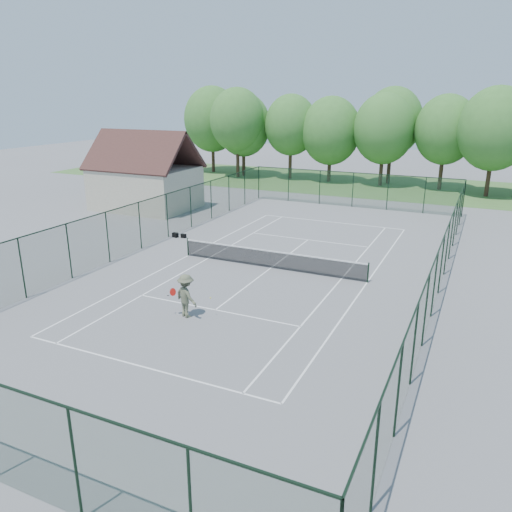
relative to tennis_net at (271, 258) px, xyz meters
The scene contains 10 objects.
ground 0.58m from the tennis_net, ahead, with size 140.00×140.00×0.00m, color slate.
grass_far 30.01m from the tennis_net, 90.00° to the left, with size 80.00×16.00×0.01m, color #4A7536.
court_lines 0.57m from the tennis_net, ahead, with size 11.05×23.85×0.01m.
tennis_net is the anchor object (origin of this frame).
fence_enclosure 0.98m from the tennis_net, ahead, with size 18.05×36.05×3.02m.
utility_building 19.04m from the tennis_net, 147.99° to the left, with size 8.60×6.27×6.63m.
tree_line_far 30.48m from the tennis_net, 90.00° to the left, with size 39.40×6.40×9.70m.
sports_bag_a 9.09m from the tennis_net, 159.80° to the left, with size 0.40×0.24×0.32m, color black.
sports_bag_b 8.60m from the tennis_net, 157.64° to the left, with size 0.35×0.21×0.27m, color black.
tennis_player 7.59m from the tennis_net, 96.06° to the right, with size 1.90×1.14×1.96m.
Camera 1 is at (10.47, -24.56, 9.32)m, focal length 35.00 mm.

